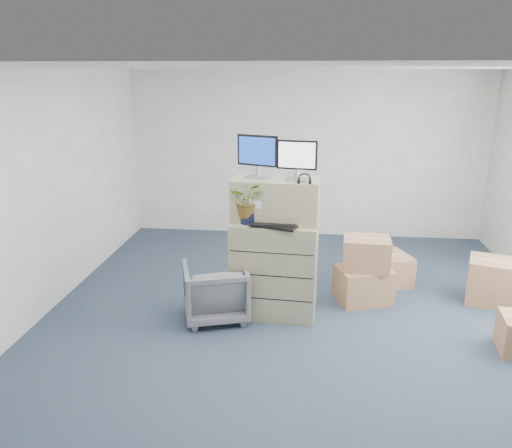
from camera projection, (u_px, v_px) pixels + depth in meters
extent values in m
plane|color=#253243|center=(298.00, 330.00, 5.56)|extent=(7.00, 7.00, 0.00)
cube|color=silver|center=(306.00, 155.00, 8.49)|extent=(6.00, 0.02, 2.80)
cube|color=tan|center=(275.00, 268.00, 5.83)|extent=(1.01, 0.66, 1.13)
cube|color=tan|center=(276.00, 200.00, 5.65)|extent=(1.00, 0.55, 0.49)
cube|color=#99999E|center=(258.00, 177.00, 5.64)|extent=(0.30, 0.26, 0.02)
cylinder|color=#99999E|center=(258.00, 171.00, 5.62)|extent=(0.04, 0.04, 0.12)
cube|color=black|center=(258.00, 151.00, 5.56)|extent=(0.47, 0.19, 0.35)
cube|color=navy|center=(257.00, 151.00, 5.54)|extent=(0.42, 0.15, 0.30)
cube|color=#99999E|center=(296.00, 180.00, 5.50)|extent=(0.26, 0.20, 0.02)
cylinder|color=#99999E|center=(297.00, 174.00, 5.48)|extent=(0.04, 0.04, 0.11)
cube|color=black|center=(297.00, 155.00, 5.42)|extent=(0.44, 0.10, 0.32)
cube|color=silver|center=(297.00, 155.00, 5.41)|extent=(0.40, 0.07, 0.28)
torus|color=black|center=(304.00, 180.00, 5.33)|extent=(0.15, 0.03, 0.15)
cube|color=black|center=(272.00, 225.00, 5.50)|extent=(0.62, 0.40, 0.03)
ellipsoid|color=silver|center=(305.00, 224.00, 5.51)|extent=(0.13, 0.11, 0.04)
cylinder|color=#9A9EA2|center=(287.00, 209.00, 5.65)|extent=(0.08, 0.08, 0.28)
cube|color=silver|center=(269.00, 220.00, 5.68)|extent=(0.07, 0.06, 0.02)
cube|color=black|center=(269.00, 214.00, 5.66)|extent=(0.07, 0.04, 0.13)
cube|color=black|center=(303.00, 218.00, 5.70)|extent=(0.23, 0.19, 0.06)
cube|color=#3D74D1|center=(302.00, 212.00, 5.65)|extent=(0.25, 0.13, 0.09)
cylinder|color=#A2B592|center=(248.00, 224.00, 5.56)|extent=(0.20, 0.20, 0.02)
cylinder|color=black|center=(248.00, 218.00, 5.54)|extent=(0.17, 0.17, 0.13)
imported|color=#1D5217|center=(248.00, 204.00, 5.50)|extent=(0.40, 0.43, 0.31)
imported|color=#5A5B5F|center=(215.00, 289.00, 5.77)|extent=(0.87, 0.84, 0.73)
cube|color=#9C6E4B|center=(363.00, 285.00, 6.22)|extent=(0.75, 0.66, 0.44)
cube|color=#9C6E4B|center=(385.00, 269.00, 6.76)|extent=(0.76, 0.73, 0.40)
cube|color=#9C6E4B|center=(366.00, 253.00, 6.11)|extent=(0.59, 0.48, 0.39)
cube|color=#9C6E4B|center=(502.00, 283.00, 6.14)|extent=(0.89, 0.71, 0.55)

